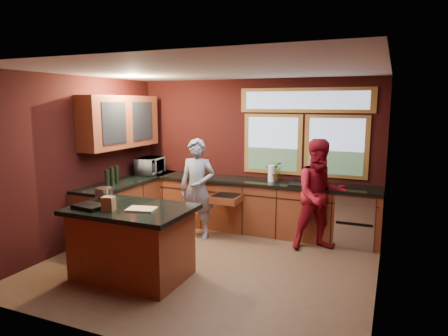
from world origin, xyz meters
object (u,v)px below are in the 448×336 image
Objects in this scene: person_red at (320,195)px; cutting_board at (142,209)px; person_grey at (197,189)px; stock_pot at (104,194)px; island at (132,242)px.

person_red is 4.96× the size of cutting_board.
person_grey is 2.02m from person_red.
person_red reaches higher than person_grey.
stock_pot is at bearing -118.01° from person_grey.
stock_pot is at bearing 165.07° from cutting_board.
stock_pot is (-2.63, -1.84, 0.17)m from person_red.
island is 4.43× the size of cutting_board.
stock_pot is at bearing -174.20° from person_red.
island is 0.52m from cutting_board.
person_red reaches higher than stock_pot.
person_grey is (0.07, 1.75, 0.37)m from island.
cutting_board is 1.46× the size of stock_pot.
person_red is (2.00, 0.24, 0.02)m from person_grey.
stock_pot reaches higher than island.
island is 0.89× the size of person_red.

